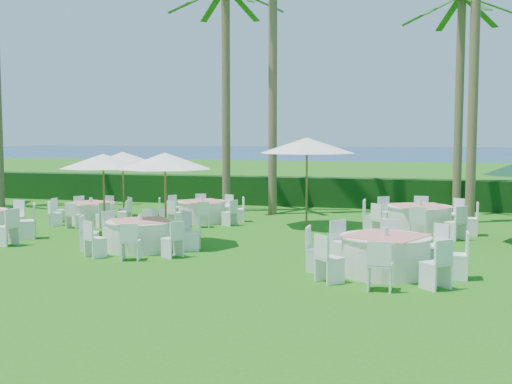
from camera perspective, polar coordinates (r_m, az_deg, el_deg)
ground at (r=16.02m, az=-9.29°, el=-5.57°), size 120.00×120.00×0.00m
hedge at (r=27.22m, az=1.24°, el=0.11°), size 34.00×1.00×1.20m
ocean at (r=116.53m, az=12.07°, el=3.45°), size 260.00×260.00×0.00m
banquet_table_b at (r=16.69m, az=-10.20°, el=-3.74°), size 3.05×3.05×0.93m
banquet_table_c at (r=13.83m, az=11.40°, el=-5.42°), size 3.33×3.33×1.01m
banquet_table_d at (r=22.24m, az=-14.44°, el=-1.74°), size 2.78×2.78×0.86m
banquet_table_e at (r=21.84m, az=-4.84°, el=-1.69°), size 2.82×2.82×0.89m
banquet_table_f at (r=19.90m, az=14.32°, el=-2.31°), size 3.35×3.35×1.01m
umbrella_a at (r=19.30m, az=-13.42°, el=2.69°), size 2.57×2.57×2.40m
umbrella_b at (r=17.10m, az=-8.09°, el=2.75°), size 2.54×2.54×2.48m
umbrella_c at (r=23.15m, az=-11.75°, el=3.00°), size 2.45×2.45×2.36m
umbrella_d at (r=20.56m, az=4.55°, el=4.14°), size 3.07×3.07×2.87m
palm_b at (r=24.83m, az=-2.69°, el=9.19°), size 4.35×4.28×8.57m
palm_c at (r=24.25m, az=1.51°, el=14.77°), size 4.12×4.40×13.08m
palm_d at (r=25.68m, az=17.63°, el=8.38°), size 4.39×4.19×8.18m
palm_e at (r=22.87m, az=18.81°, el=10.65°), size 4.19×4.39×9.63m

